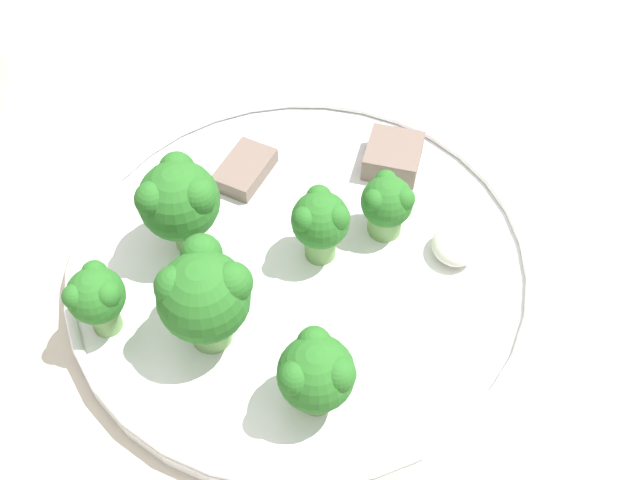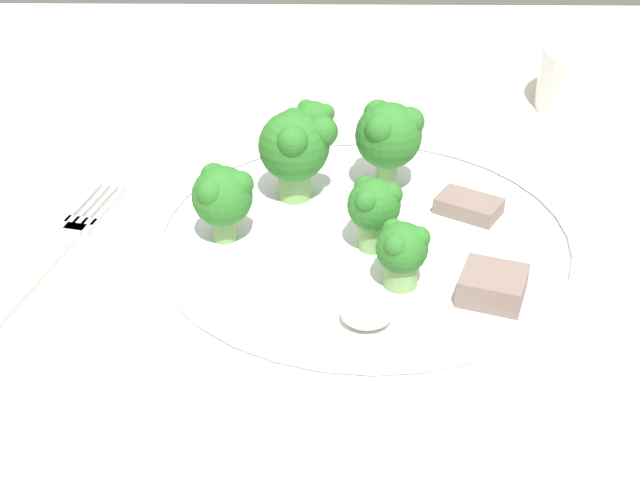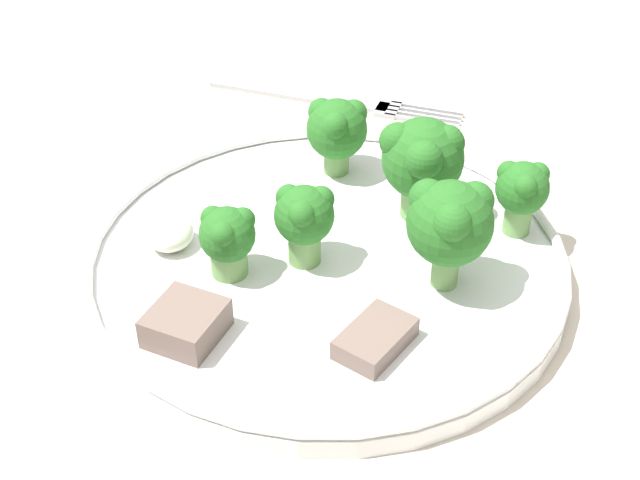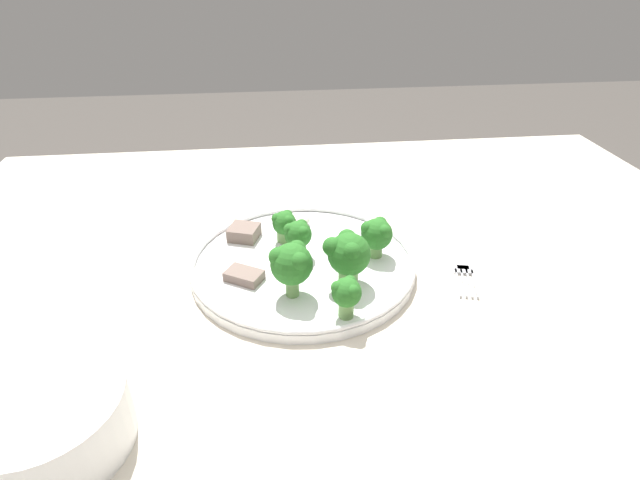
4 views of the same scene
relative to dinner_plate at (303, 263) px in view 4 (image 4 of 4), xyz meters
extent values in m
cube|color=beige|center=(-0.05, 0.04, -0.02)|extent=(1.20, 0.99, 0.03)
cylinder|color=brown|center=(-0.59, -0.40, -0.41)|extent=(0.06, 0.06, 0.74)
cylinder|color=brown|center=(0.49, -0.40, -0.41)|extent=(0.06, 0.06, 0.74)
cylinder|color=white|center=(0.00, 0.00, 0.00)|extent=(0.29, 0.29, 0.01)
torus|color=white|center=(0.00, 0.00, 0.01)|extent=(0.29, 0.29, 0.01)
cube|color=#B2B2B7|center=(-0.22, -0.04, -0.01)|extent=(0.05, 0.15, 0.00)
cube|color=#B2B2B7|center=(-0.20, 0.03, -0.01)|extent=(0.03, 0.02, 0.00)
cube|color=#B2B2B7|center=(-0.19, 0.05, -0.01)|extent=(0.02, 0.06, 0.00)
cube|color=#B2B2B7|center=(-0.19, 0.06, -0.01)|extent=(0.02, 0.06, 0.00)
cube|color=#B2B2B7|center=(-0.20, 0.06, -0.01)|extent=(0.02, 0.06, 0.00)
cube|color=#B2B2B7|center=(-0.21, 0.06, -0.01)|extent=(0.02, 0.06, 0.00)
cylinder|color=white|center=(0.23, 0.24, 0.02)|extent=(0.13, 0.13, 0.06)
cylinder|color=silver|center=(0.23, 0.24, 0.01)|extent=(0.11, 0.11, 0.04)
cylinder|color=#709E56|center=(-0.04, 0.05, 0.01)|extent=(0.02, 0.02, 0.02)
sphere|color=#286B23|center=(-0.04, 0.05, 0.04)|extent=(0.05, 0.05, 0.05)
sphere|color=#286B23|center=(-0.03, 0.05, 0.06)|extent=(0.02, 0.02, 0.02)
sphere|color=#286B23|center=(-0.05, 0.07, 0.06)|extent=(0.02, 0.02, 0.02)
sphere|color=#286B23|center=(-0.05, 0.04, 0.06)|extent=(0.02, 0.02, 0.02)
cylinder|color=#709E56|center=(0.00, -0.01, 0.01)|extent=(0.02, 0.02, 0.02)
sphere|color=#286B23|center=(0.00, -0.01, 0.04)|extent=(0.04, 0.04, 0.04)
sphere|color=#286B23|center=(0.02, -0.01, 0.04)|extent=(0.02, 0.02, 0.02)
sphere|color=#286B23|center=(0.00, 0.00, 0.04)|extent=(0.02, 0.02, 0.02)
sphere|color=#286B23|center=(0.00, -0.02, 0.04)|extent=(0.02, 0.02, 0.02)
cylinder|color=#709E56|center=(0.02, -0.05, 0.01)|extent=(0.02, 0.02, 0.02)
sphere|color=#286B23|center=(0.02, -0.05, 0.03)|extent=(0.03, 0.03, 0.03)
sphere|color=#286B23|center=(0.03, -0.05, 0.04)|extent=(0.01, 0.01, 0.01)
sphere|color=#286B23|center=(0.02, -0.05, 0.04)|extent=(0.01, 0.01, 0.01)
sphere|color=#286B23|center=(0.02, -0.06, 0.04)|extent=(0.01, 0.01, 0.01)
cylinder|color=#709E56|center=(-0.04, 0.11, 0.01)|extent=(0.02, 0.02, 0.02)
sphere|color=#286B23|center=(-0.04, 0.11, 0.03)|extent=(0.03, 0.03, 0.03)
sphere|color=#286B23|center=(-0.03, 0.11, 0.04)|extent=(0.01, 0.01, 0.01)
sphere|color=#286B23|center=(-0.04, 0.12, 0.04)|extent=(0.01, 0.01, 0.01)
sphere|color=#286B23|center=(-0.04, 0.11, 0.04)|extent=(0.01, 0.01, 0.01)
cylinder|color=#709E56|center=(-0.09, 0.00, 0.01)|extent=(0.02, 0.02, 0.02)
sphere|color=#286B23|center=(-0.09, 0.00, 0.04)|extent=(0.04, 0.04, 0.04)
sphere|color=#286B23|center=(-0.08, 0.00, 0.04)|extent=(0.02, 0.02, 0.02)
sphere|color=#286B23|center=(-0.10, 0.01, 0.04)|extent=(0.02, 0.02, 0.02)
sphere|color=#286B23|center=(-0.10, -0.01, 0.04)|extent=(0.02, 0.02, 0.02)
cylinder|color=#709E56|center=(0.02, 0.07, 0.02)|extent=(0.02, 0.02, 0.03)
sphere|color=#286B23|center=(0.02, 0.07, 0.05)|extent=(0.05, 0.05, 0.05)
sphere|color=#286B23|center=(0.03, 0.07, 0.06)|extent=(0.02, 0.02, 0.02)
sphere|color=#286B23|center=(0.01, 0.08, 0.06)|extent=(0.02, 0.02, 0.02)
sphere|color=#286B23|center=(0.01, 0.06, 0.06)|extent=(0.02, 0.02, 0.02)
cube|color=#756056|center=(0.08, -0.07, 0.01)|extent=(0.05, 0.05, 0.02)
cube|color=#756056|center=(0.07, 0.03, 0.01)|extent=(0.05, 0.05, 0.01)
ellipsoid|color=silver|center=(0.00, -0.09, 0.01)|extent=(0.03, 0.03, 0.02)
camera|label=1|loc=(-0.27, 0.01, 0.38)|focal=42.00mm
camera|label=2|loc=(-0.02, -0.51, 0.33)|focal=50.00mm
camera|label=3|loc=(0.42, 0.04, 0.33)|focal=50.00mm
camera|label=4|loc=(0.04, 0.53, 0.35)|focal=28.00mm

